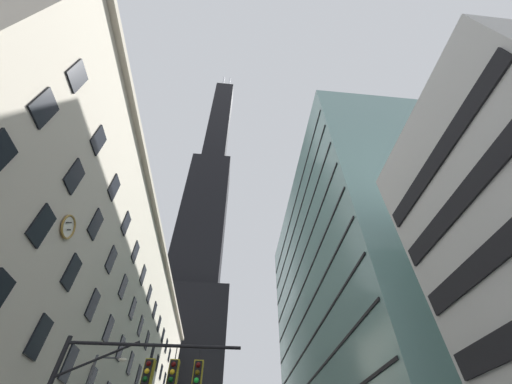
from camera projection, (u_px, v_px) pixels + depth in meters
station_building at (85, 348)px, 36.52m from camera, size 13.64×72.17×29.02m
dark_skyscraper at (199, 250)px, 115.45m from camera, size 25.95×25.95×228.77m
glass_office_midrise at (359, 301)px, 45.58m from camera, size 17.76×45.40×45.29m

